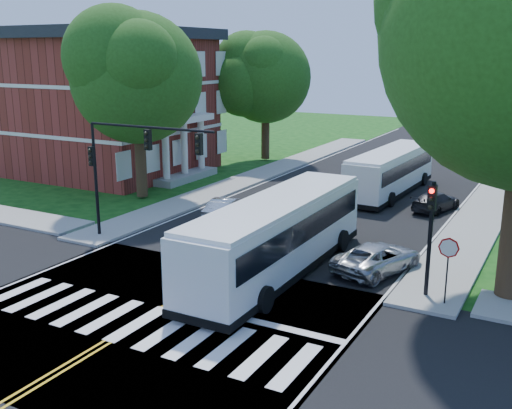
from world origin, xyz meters
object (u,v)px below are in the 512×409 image
Objects in this scene: signal_ne at (431,224)px; bus_lead at (278,234)px; signal_nw at (130,155)px; dark_sedan at (436,201)px; bus_follow at (391,171)px; suv at (378,258)px; hatchback at (227,208)px.

bus_lead is (-6.14, -0.25, -1.25)m from signal_ne.
dark_sedan is (11.52, 13.36, -3.81)m from signal_nw.
signal_nw is at bearing -1.76° from bus_lead.
bus_lead is at bearing 92.83° from bus_follow.
signal_ne is 1.15× the size of dark_sedan.
suv is (-2.48, 1.90, -2.33)m from signal_ne.
bus_follow is at bearing -57.95° from suv.
suv is at bearing 106.97° from bus_follow.
suv is (3.69, -14.55, -0.89)m from bus_follow.
bus_follow is at bearing 110.56° from signal_ne.
bus_follow is 12.29m from hatchback.
bus_follow is (-6.17, 16.45, -1.44)m from signal_ne.
hatchback is at bearing 52.07° from dark_sedan.
signal_nw reaches higher than signal_ne.
dark_sedan is at bearing 142.27° from bus_follow.
signal_nw is at bearing 27.20° from suv.
suv is (3.66, 2.16, -1.08)m from bus_lead.
signal_ne reaches higher than dark_sedan.
bus_lead is 8.84m from hatchback.
bus_lead is at bearing 90.14° from dark_sedan.
hatchback reaches higher than dark_sedan.
signal_nw reaches higher than suv.
bus_lead is 2.77× the size of suv.
dark_sedan is (3.61, 13.60, -1.14)m from bus_lead.
bus_follow is 4.87m from dark_sedan.
signal_ne reaches higher than bus_lead.
signal_ne is at bearing 160.29° from suv.
dark_sedan is at bearing -150.64° from hatchback.
bus_lead is at bearing 48.30° from suv.
bus_lead reaches higher than hatchback.
signal_nw is 18.05m from dark_sedan.
signal_ne is (14.06, 0.01, -1.41)m from signal_nw.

